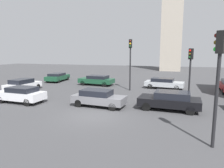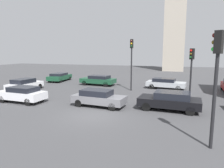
{
  "view_description": "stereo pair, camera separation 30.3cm",
  "coord_description": "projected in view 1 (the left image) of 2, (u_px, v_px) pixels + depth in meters",
  "views": [
    {
      "loc": [
        5.28,
        -13.02,
        4.48
      ],
      "look_at": [
        0.66,
        2.53,
        1.93
      ],
      "focal_mm": 32.57,
      "sensor_mm": 36.0,
      "label": 1
    },
    {
      "loc": [
        5.57,
        -12.93,
        4.48
      ],
      "look_at": [
        0.66,
        2.53,
        1.93
      ],
      "focal_mm": 32.57,
      "sensor_mm": 36.0,
      "label": 2
    }
  ],
  "objects": [
    {
      "name": "ground_plane",
      "position": [
        93.0,
        116.0,
        14.51
      ],
      "size": [
        107.88,
        107.88,
        0.0
      ],
      "primitive_type": "plane",
      "color": "#424244"
    },
    {
      "name": "traffic_light_0",
      "position": [
        190.0,
        64.0,
        18.77
      ],
      "size": [
        0.45,
        0.48,
        4.82
      ],
      "rotation": [
        0.0,
        0.0,
        -2.25
      ],
      "color": "black",
      "rests_on": "ground_plane"
    },
    {
      "name": "traffic_light_1",
      "position": [
        130.0,
        56.0,
        23.42
      ],
      "size": [
        0.32,
        0.46,
        5.94
      ],
      "rotation": [
        0.0,
        0.0,
        -1.58
      ],
      "color": "black",
      "rests_on": "ground_plane"
    },
    {
      "name": "traffic_light_2",
      "position": [
        218.0,
        68.0,
        9.11
      ],
      "size": [
        0.49,
        0.43,
        5.42
      ],
      "rotation": [
        0.0,
        0.0,
        2.64
      ],
      "color": "black",
      "rests_on": "ground_plane"
    },
    {
      "name": "car_2",
      "position": [
        97.0,
        80.0,
        27.76
      ],
      "size": [
        4.88,
        2.45,
        1.35
      ],
      "rotation": [
        0.0,
        0.0,
        3.05
      ],
      "color": "#19472D",
      "rests_on": "ground_plane"
    },
    {
      "name": "car_3",
      "position": [
        98.0,
        98.0,
        16.88
      ],
      "size": [
        4.55,
        2.15,
        1.4
      ],
      "rotation": [
        0.0,
        0.0,
        -0.09
      ],
      "color": "slate",
      "rests_on": "ground_plane"
    },
    {
      "name": "car_4",
      "position": [
        164.0,
        83.0,
        25.16
      ],
      "size": [
        4.83,
        2.48,
        1.3
      ],
      "rotation": [
        0.0,
        0.0,
        -0.12
      ],
      "color": "#ADB2B7",
      "rests_on": "ground_plane"
    },
    {
      "name": "car_5",
      "position": [
        23.0,
        84.0,
        23.72
      ],
      "size": [
        2.23,
        4.41,
        1.4
      ],
      "rotation": [
        0.0,
        0.0,
        1.49
      ],
      "color": "silver",
      "rests_on": "ground_plane"
    },
    {
      "name": "car_6",
      "position": [
        21.0,
        94.0,
        18.18
      ],
      "size": [
        4.39,
        2.1,
        1.42
      ],
      "rotation": [
        0.0,
        0.0,
        3.09
      ],
      "color": "silver",
      "rests_on": "ground_plane"
    },
    {
      "name": "car_7",
      "position": [
        57.0,
        77.0,
        31.44
      ],
      "size": [
        2.36,
        4.67,
        1.28
      ],
      "rotation": [
        0.0,
        0.0,
        1.64
      ],
      "color": "#19472D",
      "rests_on": "ground_plane"
    },
    {
      "name": "car_8",
      "position": [
        170.0,
        100.0,
        15.9
      ],
      "size": [
        4.81,
        2.43,
        1.45
      ],
      "rotation": [
        0.0,
        0.0,
        3.07
      ],
      "color": "black",
      "rests_on": "ground_plane"
    },
    {
      "name": "skyline_tower",
      "position": [
        172.0,
        15.0,
        48.02
      ],
      "size": [
        4.79,
        4.79,
        26.39
      ],
      "primitive_type": "cube",
      "color": "#A89E8E",
      "rests_on": "ground_plane"
    }
  ]
}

